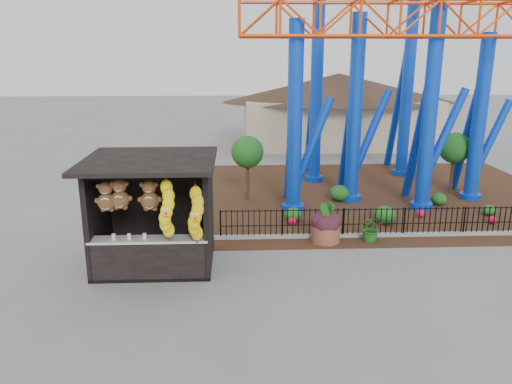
{
  "coord_description": "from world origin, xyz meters",
  "views": [
    {
      "loc": [
        -0.73,
        -12.2,
        5.82
      ],
      "look_at": [
        -0.12,
        1.5,
        2.0
      ],
      "focal_mm": 35.0,
      "sensor_mm": 36.0,
      "label": 1
    }
  ],
  "objects_px": {
    "terracotta_planter": "(326,234)",
    "potted_plant": "(371,228)",
    "prize_booth": "(153,215)",
    "roller_coaster": "(380,37)"
  },
  "relations": [
    {
      "from": "prize_booth",
      "to": "terracotta_planter",
      "type": "xyz_separation_m",
      "value": [
        5.13,
        1.75,
        -1.26
      ]
    },
    {
      "from": "potted_plant",
      "to": "prize_booth",
      "type": "bearing_deg",
      "value": -161.3
    },
    {
      "from": "prize_booth",
      "to": "potted_plant",
      "type": "bearing_deg",
      "value": 14.66
    },
    {
      "from": "terracotta_planter",
      "to": "potted_plant",
      "type": "height_order",
      "value": "potted_plant"
    },
    {
      "from": "prize_booth",
      "to": "terracotta_planter",
      "type": "bearing_deg",
      "value": 18.84
    },
    {
      "from": "roller_coaster",
      "to": "terracotta_planter",
      "type": "relative_size",
      "value": 12.11
    },
    {
      "from": "terracotta_planter",
      "to": "potted_plant",
      "type": "relative_size",
      "value": 1.03
    },
    {
      "from": "prize_booth",
      "to": "roller_coaster",
      "type": "relative_size",
      "value": 0.32
    },
    {
      "from": "terracotta_planter",
      "to": "potted_plant",
      "type": "bearing_deg",
      "value": -0.99
    },
    {
      "from": "terracotta_planter",
      "to": "potted_plant",
      "type": "distance_m",
      "value": 1.47
    }
  ]
}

